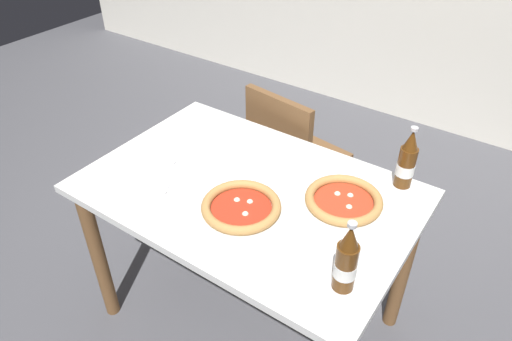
% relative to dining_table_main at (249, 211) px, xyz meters
% --- Properties ---
extents(ground_plane, '(8.00, 8.00, 0.00)m').
position_rel_dining_table_main_xyz_m(ground_plane, '(0.00, 0.00, -0.64)').
color(ground_plane, '#4C4C51').
extents(dining_table_main, '(1.20, 0.80, 0.75)m').
position_rel_dining_table_main_xyz_m(dining_table_main, '(0.00, 0.00, 0.00)').
color(dining_table_main, silver).
rests_on(dining_table_main, ground_plane).
extents(chair_behind_table, '(0.45, 0.45, 0.85)m').
position_rel_dining_table_main_xyz_m(chair_behind_table, '(-0.18, 0.61, -0.15)').
color(chair_behind_table, brown).
rests_on(chair_behind_table, ground_plane).
extents(pizza_margherita_near, '(0.29, 0.29, 0.04)m').
position_rel_dining_table_main_xyz_m(pizza_margherita_near, '(0.33, 0.11, 0.14)').
color(pizza_margherita_near, white).
rests_on(pizza_margherita_near, dining_table_main).
extents(pizza_marinara_far, '(0.30, 0.30, 0.04)m').
position_rel_dining_table_main_xyz_m(pizza_marinara_far, '(0.06, -0.12, 0.14)').
color(pizza_marinara_far, white).
rests_on(pizza_marinara_far, dining_table_main).
extents(beer_bottle_left, '(0.07, 0.07, 0.25)m').
position_rel_dining_table_main_xyz_m(beer_bottle_left, '(0.49, -0.21, 0.22)').
color(beer_bottle_left, '#512D0F').
rests_on(beer_bottle_left, dining_table_main).
extents(beer_bottle_center, '(0.07, 0.07, 0.25)m').
position_rel_dining_table_main_xyz_m(beer_bottle_center, '(0.46, 0.34, 0.22)').
color(beer_bottle_center, '#512D0F').
rests_on(beer_bottle_center, dining_table_main).
extents(napkin_with_cutlery, '(0.23, 0.23, 0.01)m').
position_rel_dining_table_main_xyz_m(napkin_with_cutlery, '(-0.29, -0.12, 0.12)').
color(napkin_with_cutlery, white).
rests_on(napkin_with_cutlery, dining_table_main).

